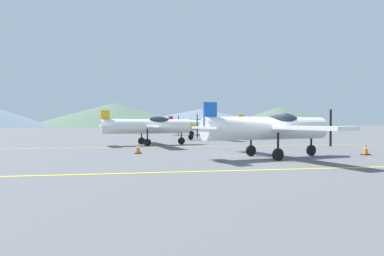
% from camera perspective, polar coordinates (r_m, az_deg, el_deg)
% --- Properties ---
extents(ground_plane, '(400.00, 400.00, 0.00)m').
position_cam_1_polar(ground_plane, '(15.47, 12.95, -5.24)').
color(ground_plane, '#54565B').
extents(apron_line_near, '(80.00, 0.16, 0.01)m').
position_cam_1_polar(apron_line_near, '(12.23, 19.50, -6.87)').
color(apron_line_near, yellow).
rests_on(apron_line_near, ground_plane).
extents(apron_line_far, '(80.00, 0.16, 0.01)m').
position_cam_1_polar(apron_line_far, '(22.86, 5.43, -3.23)').
color(apron_line_far, yellow).
rests_on(apron_line_far, ground_plane).
extents(airplane_near, '(7.46, 8.48, 2.55)m').
position_cam_1_polar(airplane_near, '(15.63, 14.03, 0.09)').
color(airplane_near, white).
rests_on(airplane_near, ground_plane).
extents(airplane_mid, '(7.45, 8.52, 2.55)m').
position_cam_1_polar(airplane_mid, '(24.01, -7.36, 0.38)').
color(airplane_mid, white).
rests_on(airplane_mid, ground_plane).
extents(airplane_far, '(7.46, 8.48, 2.55)m').
position_cam_1_polar(airplane_far, '(32.46, 3.70, 0.52)').
color(airplane_far, white).
rests_on(airplane_far, ground_plane).
extents(airplane_back, '(7.42, 8.53, 2.55)m').
position_cam_1_polar(airplane_back, '(43.43, 0.54, 0.62)').
color(airplane_back, silver).
rests_on(airplane_back, ground_plane).
extents(car_sedan, '(4.60, 2.77, 1.62)m').
position_cam_1_polar(car_sedan, '(40.79, 18.64, -0.28)').
color(car_sedan, black).
rests_on(car_sedan, ground_plane).
extents(traffic_cone_front, '(0.36, 0.36, 0.59)m').
position_cam_1_polar(traffic_cone_front, '(17.58, -9.56, -3.55)').
color(traffic_cone_front, black).
rests_on(traffic_cone_front, ground_plane).
extents(traffic_cone_side, '(0.36, 0.36, 0.59)m').
position_cam_1_polar(traffic_cone_side, '(18.84, 28.49, -3.35)').
color(traffic_cone_side, black).
rests_on(traffic_cone_side, ground_plane).
extents(hill_centerleft, '(78.63, 78.63, 11.24)m').
position_cam_1_polar(hill_centerleft, '(158.17, -13.64, 2.31)').
color(hill_centerleft, '#4C6651').
rests_on(hill_centerleft, ground_plane).
extents(hill_centerright, '(89.11, 89.11, 8.90)m').
position_cam_1_polar(hill_centerright, '(164.90, 1.54, 1.87)').
color(hill_centerright, slate).
rests_on(hill_centerright, ground_plane).
extents(hill_right, '(58.64, 58.64, 10.06)m').
position_cam_1_polar(hill_right, '(169.39, 15.40, 2.01)').
color(hill_right, '#4C6651').
rests_on(hill_right, ground_plane).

